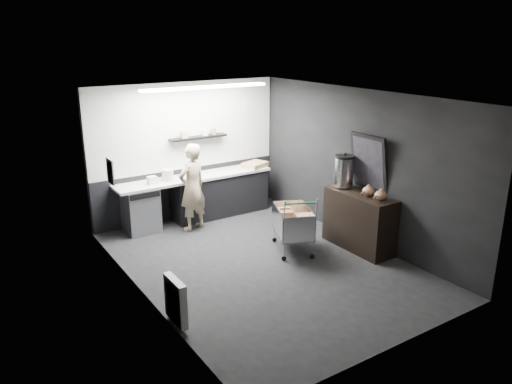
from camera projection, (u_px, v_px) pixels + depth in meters
floor at (263, 263)px, 8.14m from camera, size 5.50×5.50×0.00m
ceiling at (264, 96)px, 7.32m from camera, size 5.50×5.50×0.00m
wall_back at (187, 151)px, 9.93m from camera, size 5.50×0.00×5.50m
wall_front at (401, 244)px, 5.54m from camera, size 5.50×0.00×5.50m
wall_left at (140, 207)px, 6.69m from camera, size 0.00×5.50×5.50m
wall_right at (358, 166)px, 8.77m from camera, size 0.00×5.50×5.50m
kitchen_wall_panel at (186, 126)px, 9.76m from camera, size 3.95×0.02×1.70m
dado_panel at (189, 192)px, 10.17m from camera, size 3.95×0.02×1.00m
floating_shelf at (198, 137)px, 9.85m from camera, size 1.20×0.22×0.04m
wall_clock at (247, 105)px, 10.39m from camera, size 0.20×0.03×0.20m
poster at (110, 171)px, 7.68m from camera, size 0.02×0.30×0.40m
poster_red_band at (110, 167)px, 7.66m from camera, size 0.02×0.22×0.10m
radiator at (176, 301)px, 6.31m from camera, size 0.10×0.50×0.60m
ceiling_strip at (206, 87)px, 8.81m from camera, size 2.40×0.20×0.04m
prep_counter at (202, 196)px, 10.01m from camera, size 3.20×0.61×0.90m
person at (192, 187)px, 9.32m from camera, size 0.70×0.56×1.67m
shopping_cart at (293, 223)px, 8.48m from camera, size 0.91×1.15×1.03m
sideboard at (359, 213)px, 8.58m from camera, size 0.57×1.32×1.98m
fire_extinguisher at (174, 299)px, 6.60m from camera, size 0.14×0.14×0.46m
cardboard_box at (255, 165)px, 10.46m from camera, size 0.59×0.51×0.10m
pink_tub at (168, 175)px, 9.47m from camera, size 0.22×0.22×0.22m
white_container at (152, 180)px, 9.27m from camera, size 0.18×0.14×0.15m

